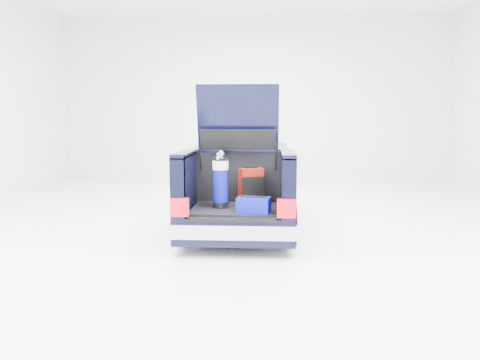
# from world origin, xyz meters

# --- Properties ---
(ground) EXTENTS (14.00, 14.00, 0.00)m
(ground) POSITION_xyz_m (0.00, 0.00, 0.00)
(ground) COLOR white
(ground) RESTS_ON ground
(car) EXTENTS (1.87, 4.65, 2.47)m
(car) POSITION_xyz_m (-0.00, 0.11, 0.67)
(car) COLOR black
(car) RESTS_ON ground
(red_suitcase) EXTENTS (0.42, 0.36, 0.59)m
(red_suitcase) POSITION_xyz_m (0.21, -1.09, 0.88)
(red_suitcase) COLOR #6F0F03
(red_suitcase) RESTS_ON car
(black_golf_bag) EXTENTS (0.30, 0.32, 0.85)m
(black_golf_bag) POSITION_xyz_m (-0.24, -1.41, 0.98)
(black_golf_bag) COLOR black
(black_golf_bag) RESTS_ON car
(blue_golf_bag) EXTENTS (0.31, 0.31, 0.80)m
(blue_golf_bag) POSITION_xyz_m (-0.23, -1.50, 0.96)
(blue_golf_bag) COLOR black
(blue_golf_bag) RESTS_ON car
(blue_duffel) EXTENTS (0.50, 0.37, 0.24)m
(blue_duffel) POSITION_xyz_m (0.28, -1.86, 0.71)
(blue_duffel) COLOR #050682
(blue_duffel) RESTS_ON car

